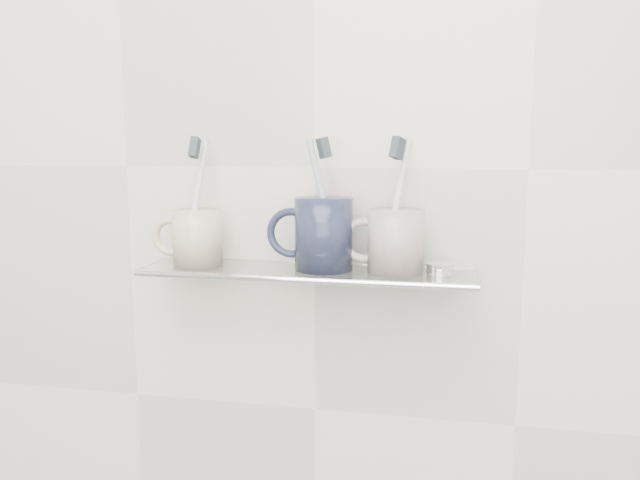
% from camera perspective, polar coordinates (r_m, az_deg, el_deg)
% --- Properties ---
extents(wall_back, '(2.50, 0.00, 2.50)m').
position_cam_1_polar(wall_back, '(0.98, -0.47, 6.65)').
color(wall_back, beige).
rests_on(wall_back, ground).
extents(shelf_glass, '(0.50, 0.12, 0.01)m').
position_cam_1_polar(shelf_glass, '(0.94, -1.22, -2.93)').
color(shelf_glass, silver).
rests_on(shelf_glass, wall_back).
extents(shelf_rail, '(0.50, 0.01, 0.01)m').
position_cam_1_polar(shelf_rail, '(0.89, -2.00, -3.67)').
color(shelf_rail, silver).
rests_on(shelf_rail, shelf_glass).
extents(bracket_left, '(0.02, 0.03, 0.02)m').
position_cam_1_polar(bracket_left, '(1.05, -11.94, -2.48)').
color(bracket_left, silver).
rests_on(bracket_left, wall_back).
extents(bracket_right, '(0.02, 0.03, 0.02)m').
position_cam_1_polar(bracket_right, '(0.97, 11.67, -3.45)').
color(bracket_right, silver).
rests_on(bracket_right, wall_back).
extents(mug_left, '(0.10, 0.10, 0.09)m').
position_cam_1_polar(mug_left, '(0.99, -11.14, 0.24)').
color(mug_left, beige).
rests_on(mug_left, shelf_glass).
extents(mug_left_handle, '(0.06, 0.01, 0.06)m').
position_cam_1_polar(mug_left_handle, '(1.01, -13.48, 0.31)').
color(mug_left_handle, beige).
rests_on(mug_left_handle, mug_left).
extents(toothbrush_left, '(0.03, 0.06, 0.19)m').
position_cam_1_polar(toothbrush_left, '(0.98, -11.25, 3.61)').
color(toothbrush_left, white).
rests_on(toothbrush_left, mug_left).
extents(bristles_left, '(0.02, 0.03, 0.04)m').
position_cam_1_polar(bristles_left, '(0.98, -11.39, 8.28)').
color(bristles_left, '#2E343A').
rests_on(bristles_left, toothbrush_left).
extents(mug_center, '(0.11, 0.11, 0.11)m').
position_cam_1_polar(mug_center, '(0.93, 0.34, 0.56)').
color(mug_center, black).
rests_on(mug_center, shelf_glass).
extents(mug_center_handle, '(0.08, 0.01, 0.08)m').
position_cam_1_polar(mug_center_handle, '(0.94, -2.63, 0.64)').
color(mug_center_handle, black).
rests_on(mug_center_handle, mug_center).
extents(toothbrush_center, '(0.06, 0.02, 0.19)m').
position_cam_1_polar(toothbrush_center, '(0.92, 0.34, 3.45)').
color(toothbrush_center, '#97ADB7').
rests_on(toothbrush_center, mug_center).
extents(bristles_center, '(0.03, 0.03, 0.03)m').
position_cam_1_polar(bristles_center, '(0.92, 0.35, 8.42)').
color(bristles_center, '#2E343A').
rests_on(bristles_center, toothbrush_center).
extents(mug_right, '(0.11, 0.11, 0.09)m').
position_cam_1_polar(mug_right, '(0.92, 6.93, -0.11)').
color(mug_right, silver).
rests_on(mug_right, shelf_glass).
extents(mug_right_handle, '(0.07, 0.01, 0.07)m').
position_cam_1_polar(mug_right_handle, '(0.92, 4.01, -0.02)').
color(mug_right_handle, silver).
rests_on(mug_right_handle, mug_right).
extents(toothbrush_right, '(0.04, 0.05, 0.19)m').
position_cam_1_polar(toothbrush_right, '(0.91, 6.99, 3.30)').
color(toothbrush_right, silver).
rests_on(toothbrush_right, mug_right).
extents(bristles_right, '(0.02, 0.03, 0.04)m').
position_cam_1_polar(bristles_right, '(0.91, 7.09, 8.35)').
color(bristles_right, '#2E343A').
rests_on(bristles_right, toothbrush_right).
extents(chrome_cap, '(0.04, 0.04, 0.02)m').
position_cam_1_polar(chrome_cap, '(0.92, 10.87, -2.59)').
color(chrome_cap, silver).
rests_on(chrome_cap, shelf_glass).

